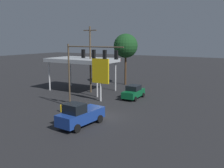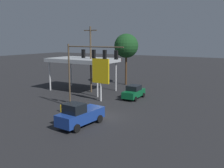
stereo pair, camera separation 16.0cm
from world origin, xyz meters
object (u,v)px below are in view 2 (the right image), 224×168
price_sign (101,72)px  sedan_far (134,92)px  traffic_signal_assembly (88,60)px  fire_hydrant (61,108)px  pickup_parked (80,115)px  utility_pole (91,58)px  street_tree (126,46)px

price_sign → sedan_far: (-3.23, -3.66, -3.05)m
traffic_signal_assembly → price_sign: size_ratio=1.34×
fire_hydrant → price_sign: bearing=-99.3°
pickup_parked → utility_pole: bearing=-144.0°
street_tree → utility_pole: bearing=80.3°
pickup_parked → traffic_signal_assembly: bearing=-148.7°
fire_hydrant → pickup_parked: bearing=151.5°
price_sign → street_tree: 13.71m
utility_pole → fire_hydrant: (-3.46, 10.77, -5.02)m
utility_pole → price_sign: utility_pole is taller
traffic_signal_assembly → price_sign: (1.20, -4.33, -1.97)m
price_sign → pickup_parked: (-3.78, 9.39, -2.89)m
sedan_far → fire_hydrant: size_ratio=5.07×
traffic_signal_assembly → sedan_far: size_ratio=1.76×
sedan_far → pickup_parked: bearing=0.5°
traffic_signal_assembly → pickup_parked: traffic_signal_assembly is taller
price_sign → pickup_parked: bearing=112.0°
sedan_far → pickup_parked: 13.06m
utility_pole → pickup_parked: 16.38m
pickup_parked → street_tree: size_ratio=0.57×
price_sign → street_tree: bearing=-76.9°
street_tree → traffic_signal_assembly: bearing=103.7°
street_tree → fire_hydrant: (-1.93, 19.74, -6.74)m
sedan_far → utility_pole: bearing=-94.6°
fire_hydrant → sedan_far: bearing=-112.6°
traffic_signal_assembly → utility_pole: utility_pole is taller
traffic_signal_assembly → street_tree: (4.22, -17.32, 1.21)m
utility_pole → pickup_parked: bearing=121.9°
traffic_signal_assembly → utility_pole: size_ratio=0.76×
price_sign → fire_hydrant: size_ratio=6.64×
traffic_signal_assembly → street_tree: 17.87m
sedan_far → street_tree: 12.84m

